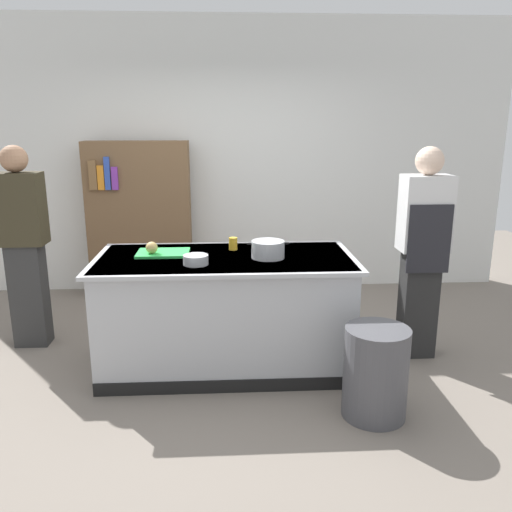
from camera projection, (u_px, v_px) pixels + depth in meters
The scene contains 12 objects.
ground_plane at pixel (227, 364), 4.22m from camera, with size 10.00×10.00×0.00m, color slate.
back_wall at pixel (224, 158), 5.87m from camera, with size 6.40×0.12×3.00m, color white.
counter_island at pixel (226, 310), 4.10m from camera, with size 1.98×0.98×0.90m.
cutting_board at pixel (163, 253), 4.06m from camera, with size 0.40×0.28×0.02m, color green.
onion at pixel (152, 248), 4.00m from camera, with size 0.09×0.09×0.09m, color tan.
stock_pot at pixel (268, 249), 3.95m from camera, with size 0.32×0.25×0.13m.
mixing_bowl at pixel (196, 260), 3.77m from camera, with size 0.18×0.18×0.07m, color #B7BABF.
juice_cup at pixel (233, 244), 4.20m from camera, with size 0.07×0.07×0.10m, color yellow.
trash_bin at pixel (375, 372), 3.42m from camera, with size 0.42×0.42×0.62m, color #4C4C51.
person_chef at pixel (423, 249), 4.18m from camera, with size 0.38×0.25×1.72m.
person_guest at pixel (24, 243), 4.39m from camera, with size 0.38×0.24×1.72m.
bookshelf at pixel (140, 220), 5.69m from camera, with size 1.10×0.31×1.70m.
Camera 1 is at (0.02, -3.87, 1.92)m, focal length 36.66 mm.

